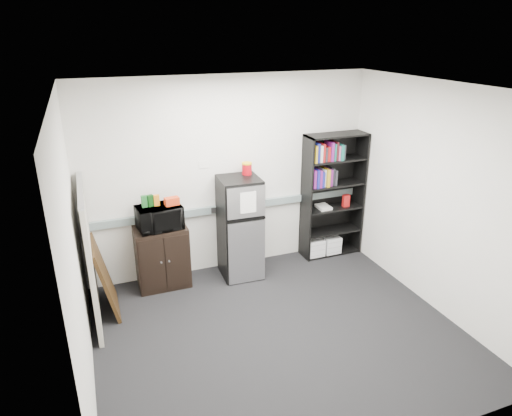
{
  "coord_description": "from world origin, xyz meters",
  "views": [
    {
      "loc": [
        -1.78,
        -3.94,
        3.22
      ],
      "look_at": [
        0.07,
        0.9,
        1.18
      ],
      "focal_mm": 32.0,
      "sensor_mm": 36.0,
      "label": 1
    }
  ],
  "objects_px": {
    "microwave": "(159,217)",
    "bookshelf": "(331,193)",
    "cubicle_partition": "(90,255)",
    "cabinet": "(162,257)",
    "refrigerator": "(240,228)"
  },
  "relations": [
    {
      "from": "bookshelf",
      "to": "refrigerator",
      "type": "height_order",
      "value": "bookshelf"
    },
    {
      "from": "cubicle_partition",
      "to": "refrigerator",
      "type": "height_order",
      "value": "cubicle_partition"
    },
    {
      "from": "cabinet",
      "to": "microwave",
      "type": "height_order",
      "value": "microwave"
    },
    {
      "from": "cabinet",
      "to": "microwave",
      "type": "xyz_separation_m",
      "value": [
        0.0,
        -0.02,
        0.57
      ]
    },
    {
      "from": "microwave",
      "to": "bookshelf",
      "type": "bearing_deg",
      "value": -4.6
    },
    {
      "from": "bookshelf",
      "to": "refrigerator",
      "type": "distance_m",
      "value": 1.51
    },
    {
      "from": "bookshelf",
      "to": "microwave",
      "type": "distance_m",
      "value": 2.54
    },
    {
      "from": "refrigerator",
      "to": "bookshelf",
      "type": "bearing_deg",
      "value": 7.73
    },
    {
      "from": "cubicle_partition",
      "to": "microwave",
      "type": "relative_size",
      "value": 2.94
    },
    {
      "from": "cubicle_partition",
      "to": "microwave",
      "type": "height_order",
      "value": "cubicle_partition"
    },
    {
      "from": "cubicle_partition",
      "to": "refrigerator",
      "type": "distance_m",
      "value": 1.96
    },
    {
      "from": "cabinet",
      "to": "refrigerator",
      "type": "height_order",
      "value": "refrigerator"
    },
    {
      "from": "microwave",
      "to": "cabinet",
      "type": "bearing_deg",
      "value": 83.56
    },
    {
      "from": "cubicle_partition",
      "to": "refrigerator",
      "type": "xyz_separation_m",
      "value": [
        1.93,
        0.34,
        -0.11
      ]
    },
    {
      "from": "cabinet",
      "to": "microwave",
      "type": "bearing_deg",
      "value": -90.0
    }
  ]
}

